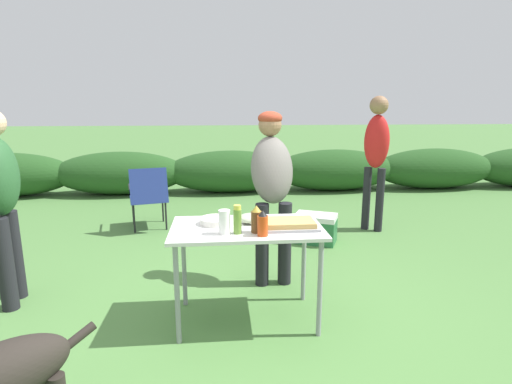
# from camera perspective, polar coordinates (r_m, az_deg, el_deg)

# --- Properties ---
(ground_plane) EXTENTS (60.00, 60.00, 0.00)m
(ground_plane) POSITION_cam_1_polar(r_m,az_deg,el_deg) (3.22, -1.27, -17.63)
(ground_plane) COLOR #4C7A3D
(shrub_hedge) EXTENTS (14.40, 0.90, 0.78)m
(shrub_hedge) POSITION_cam_1_polar(r_m,az_deg,el_deg) (7.48, -3.72, 2.95)
(shrub_hedge) COLOR #234C1E
(shrub_hedge) RESTS_ON ground
(folding_table) EXTENTS (1.10, 0.64, 0.74)m
(folding_table) POSITION_cam_1_polar(r_m,az_deg,el_deg) (2.94, -1.33, -6.38)
(folding_table) COLOR silver
(folding_table) RESTS_ON ground
(food_tray) EXTENTS (0.39, 0.27, 0.06)m
(food_tray) POSITION_cam_1_polar(r_m,az_deg,el_deg) (2.90, 4.86, -4.59)
(food_tray) COLOR #9E9EA3
(food_tray) RESTS_ON folding_table
(plate_stack) EXTENTS (0.23, 0.23, 0.05)m
(plate_stack) POSITION_cam_1_polar(r_m,az_deg,el_deg) (2.99, -5.81, -4.11)
(plate_stack) COLOR white
(plate_stack) RESTS_ON folding_table
(mixing_bowl) EXTENTS (0.19, 0.19, 0.07)m
(mixing_bowl) POSITION_cam_1_polar(r_m,az_deg,el_deg) (3.01, -0.80, -3.76)
(mixing_bowl) COLOR #ADBC99
(mixing_bowl) RESTS_ON folding_table
(paper_cup_stack) EXTENTS (0.08, 0.08, 0.17)m
(paper_cup_stack) POSITION_cam_1_polar(r_m,az_deg,el_deg) (2.74, -4.53, -4.31)
(paper_cup_stack) COLOR white
(paper_cup_stack) RESTS_ON folding_table
(hot_sauce_bottle) EXTENTS (0.07, 0.07, 0.18)m
(hot_sauce_bottle) POSITION_cam_1_polar(r_m,az_deg,el_deg) (2.70, 0.96, -4.54)
(hot_sauce_bottle) COLOR #CC4214
(hot_sauce_bottle) RESTS_ON folding_table
(relish_jar) EXTENTS (0.06, 0.06, 0.20)m
(relish_jar) POSITION_cam_1_polar(r_m,az_deg,el_deg) (2.74, -2.67, -3.98)
(relish_jar) COLOR olive
(relish_jar) RESTS_ON folding_table
(beer_bottle) EXTENTS (0.08, 0.08, 0.19)m
(beer_bottle) POSITION_cam_1_polar(r_m,az_deg,el_deg) (2.76, 0.06, -3.97)
(beer_bottle) COLOR brown
(beer_bottle) RESTS_ON folding_table
(standing_person_in_navy_coat) EXTENTS (0.40, 0.50, 1.55)m
(standing_person_in_navy_coat) POSITION_cam_1_polar(r_m,az_deg,el_deg) (3.58, 2.29, 1.90)
(standing_person_in_navy_coat) COLOR black
(standing_person_in_navy_coat) RESTS_ON ground
(standing_person_in_red_jacket) EXTENTS (0.34, 0.44, 1.58)m
(standing_person_in_red_jacket) POSITION_cam_1_polar(r_m,az_deg,el_deg) (3.70, -32.68, -0.04)
(standing_person_in_red_jacket) COLOR black
(standing_person_in_red_jacket) RESTS_ON ground
(standing_person_in_olive_jacket) EXTENTS (0.39, 0.37, 1.72)m
(standing_person_in_olive_jacket) POSITION_cam_1_polar(r_m,az_deg,el_deg) (5.27, 16.80, 5.90)
(standing_person_in_olive_jacket) COLOR black
(standing_person_in_olive_jacket) RESTS_ON ground
(camp_chair_green_behind_table) EXTENTS (0.59, 0.68, 0.83)m
(camp_chair_green_behind_table) POSITION_cam_1_polar(r_m,az_deg,el_deg) (5.36, -15.10, -0.37)
(camp_chair_green_behind_table) COLOR navy
(camp_chair_green_behind_table) RESTS_ON ground
(cooler_box) EXTENTS (0.57, 0.49, 0.34)m
(cooler_box) POSITION_cam_1_polar(r_m,az_deg,el_deg) (4.83, 8.47, -5.14)
(cooler_box) COLOR #286B3D
(cooler_box) RESTS_ON ground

